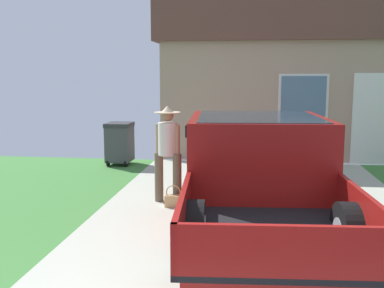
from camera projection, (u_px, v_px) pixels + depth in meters
name	position (u px, v px, depth m)	size (l,w,h in m)	color
pickup_truck	(257.00, 173.00, 6.92)	(2.46, 5.56, 1.59)	maroon
person_with_hat	(168.00, 148.00, 7.79)	(0.50, 0.46, 1.70)	brown
handbag	(173.00, 200.00, 7.65)	(0.28, 0.15, 0.37)	tan
house_with_garage	(328.00, 77.00, 14.40)	(9.92, 7.01, 4.27)	tan
wheeled_trash_bin	(120.00, 142.00, 11.21)	(0.60, 0.72, 1.05)	#424247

